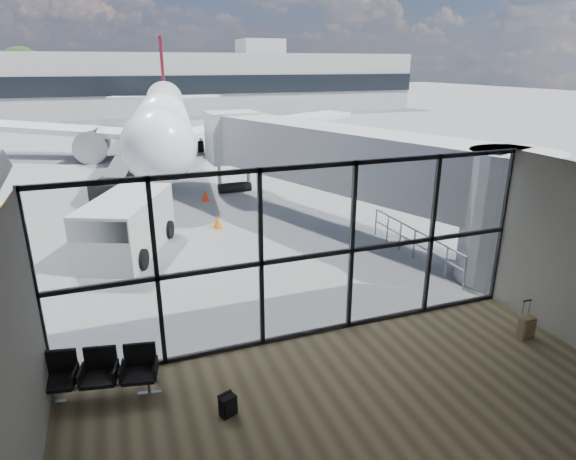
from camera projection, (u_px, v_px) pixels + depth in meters
ground at (154, 134)px, 47.95m from camera, size 220.00×220.00×0.00m
lounge_shell at (428, 341)px, 7.38m from camera, size 12.02×8.01×4.51m
glass_curtain_wall at (308, 255)px, 11.77m from camera, size 12.10×0.12×4.50m
jet_bridge at (353, 166)px, 19.47m from camera, size 8.00×16.50×4.33m
apron_railing at (414, 239)px, 17.20m from camera, size 0.06×5.46×1.11m
far_terminal at (131, 82)px, 65.85m from camera, size 80.00×12.20×11.00m
tree_5 at (22, 69)px, 69.48m from camera, size 6.27×6.27×9.03m
seating_row at (100, 370)px, 10.09m from camera, size 2.37×1.09×1.05m
backpack at (228, 406)px, 9.57m from camera, size 0.38×0.38×0.48m
suitcase at (527, 328)px, 12.25m from camera, size 0.38×0.29×1.03m
airliner at (163, 115)px, 37.51m from camera, size 31.05×36.13×9.33m
service_van at (126, 226)px, 17.57m from camera, size 3.81×5.20×2.07m
belt_loader at (114, 186)px, 25.14m from camera, size 2.62×4.10×1.80m
traffic_cone_a at (205, 195)px, 24.60m from camera, size 0.41×0.41×0.59m
traffic_cone_b at (218, 222)px, 20.57m from camera, size 0.40×0.40×0.57m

